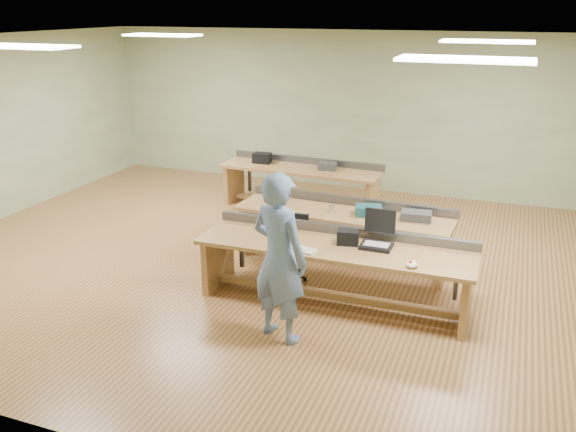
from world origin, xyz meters
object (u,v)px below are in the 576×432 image
(mug, at_px, (364,210))
(drinks_can, at_px, (332,209))
(laptop_base, at_px, (376,246))
(parts_bin_grey, at_px, (416,216))
(workbench_back, at_px, (301,178))
(task_chair, at_px, (291,256))
(person, at_px, (279,258))
(workbench_front, at_px, (335,259))
(parts_bin_teal, at_px, (369,210))
(camera_bag, at_px, (348,237))
(workbench_mid, at_px, (344,224))

(mug, distance_m, drinks_can, 0.44)
(laptop_base, height_order, parts_bin_grey, parts_bin_grey)
(workbench_back, relative_size, task_chair, 3.35)
(person, bearing_deg, mug, -79.97)
(workbench_front, distance_m, drinks_can, 1.17)
(workbench_front, height_order, parts_bin_teal, parts_bin_teal)
(workbench_back, bearing_deg, drinks_can, -58.23)
(camera_bag, bearing_deg, drinks_can, 105.90)
(person, bearing_deg, workbench_mid, -72.80)
(workbench_back, relative_size, drinks_can, 22.24)
(mug, bearing_deg, person, -99.16)
(workbench_mid, height_order, laptop_base, workbench_mid)
(parts_bin_grey, bearing_deg, person, -115.33)
(workbench_mid, relative_size, camera_bag, 12.03)
(task_chair, xyz_separation_m, mug, (0.78, 0.75, 0.49))
(laptop_base, bearing_deg, parts_bin_teal, 108.13)
(workbench_mid, relative_size, laptop_base, 8.29)
(person, distance_m, drinks_can, 2.10)
(parts_bin_teal, bearing_deg, drinks_can, -166.58)
(laptop_base, xyz_separation_m, drinks_can, (-0.85, 1.01, 0.04))
(laptop_base, xyz_separation_m, parts_bin_teal, (-0.37, 1.13, 0.04))
(workbench_back, relative_size, parts_bin_teal, 8.12)
(parts_bin_teal, bearing_deg, task_chair, -139.00)
(workbench_back, bearing_deg, task_chair, -70.41)
(person, xyz_separation_m, mug, (0.36, 2.23, -0.13))
(workbench_mid, height_order, parts_bin_grey, workbench_mid)
(parts_bin_grey, bearing_deg, workbench_back, 139.07)
(workbench_back, relative_size, camera_bag, 11.39)
(parts_bin_grey, bearing_deg, workbench_front, -121.26)
(drinks_can, bearing_deg, camera_bag, -63.45)
(person, height_order, parts_bin_grey, person)
(workbench_back, relative_size, person, 1.54)
(person, relative_size, mug, 14.81)
(workbench_mid, distance_m, laptop_base, 1.37)
(person, bearing_deg, laptop_base, -106.97)
(camera_bag, height_order, task_chair, camera_bag)
(person, relative_size, parts_bin_teal, 5.29)
(workbench_front, height_order, parts_bin_grey, workbench_front)
(camera_bag, relative_size, task_chair, 0.29)
(task_chair, height_order, parts_bin_teal, parts_bin_teal)
(mug, height_order, drinks_can, drinks_can)
(drinks_can, bearing_deg, workbench_front, -70.65)
(laptop_base, bearing_deg, camera_bag, -177.66)
(laptop_base, relative_size, drinks_can, 2.83)
(laptop_base, distance_m, parts_bin_grey, 1.19)
(parts_bin_teal, bearing_deg, mug, 163.79)
(workbench_front, height_order, mug, workbench_front)
(workbench_back, distance_m, person, 4.46)
(task_chair, bearing_deg, workbench_mid, 53.62)
(workbench_mid, bearing_deg, camera_bag, -69.85)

